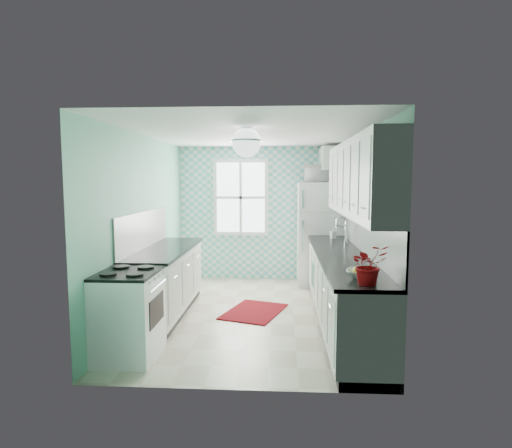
# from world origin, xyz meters

# --- Properties ---
(floor) EXTENTS (3.00, 4.40, 0.02)m
(floor) POSITION_xyz_m (0.00, 0.00, -0.01)
(floor) COLOR beige
(floor) RESTS_ON ground
(ceiling) EXTENTS (3.00, 4.40, 0.02)m
(ceiling) POSITION_xyz_m (0.00, 0.00, 2.51)
(ceiling) COLOR white
(ceiling) RESTS_ON wall_back
(wall_back) EXTENTS (3.00, 0.02, 2.50)m
(wall_back) POSITION_xyz_m (0.00, 2.21, 1.25)
(wall_back) COLOR #6BBC9D
(wall_back) RESTS_ON floor
(wall_front) EXTENTS (3.00, 0.02, 2.50)m
(wall_front) POSITION_xyz_m (0.00, -2.21, 1.25)
(wall_front) COLOR #6BBC9D
(wall_front) RESTS_ON floor
(wall_left) EXTENTS (0.02, 4.40, 2.50)m
(wall_left) POSITION_xyz_m (-1.51, 0.00, 1.25)
(wall_left) COLOR #6BBC9D
(wall_left) RESTS_ON floor
(wall_right) EXTENTS (0.02, 4.40, 2.50)m
(wall_right) POSITION_xyz_m (1.51, 0.00, 1.25)
(wall_right) COLOR #6BBC9D
(wall_right) RESTS_ON floor
(accent_wall) EXTENTS (3.00, 0.01, 2.50)m
(accent_wall) POSITION_xyz_m (0.00, 2.19, 1.25)
(accent_wall) COLOR #5DC5C2
(accent_wall) RESTS_ON wall_back
(window) EXTENTS (1.04, 0.05, 1.44)m
(window) POSITION_xyz_m (-0.35, 2.16, 1.55)
(window) COLOR white
(window) RESTS_ON wall_back
(backsplash_right) EXTENTS (0.02, 3.60, 0.51)m
(backsplash_right) POSITION_xyz_m (1.49, -0.40, 1.20)
(backsplash_right) COLOR white
(backsplash_right) RESTS_ON wall_right
(backsplash_left) EXTENTS (0.02, 2.15, 0.51)m
(backsplash_left) POSITION_xyz_m (-1.49, -0.07, 1.20)
(backsplash_left) COLOR white
(backsplash_left) RESTS_ON wall_left
(upper_cabinets_right) EXTENTS (0.33, 3.20, 0.90)m
(upper_cabinets_right) POSITION_xyz_m (1.33, -0.60, 1.90)
(upper_cabinets_right) COLOR silver
(upper_cabinets_right) RESTS_ON wall_right
(upper_cabinet_fridge) EXTENTS (0.40, 0.74, 0.40)m
(upper_cabinet_fridge) POSITION_xyz_m (1.30, 1.83, 2.25)
(upper_cabinet_fridge) COLOR silver
(upper_cabinet_fridge) RESTS_ON wall_right
(ceiling_light) EXTENTS (0.34, 0.34, 0.35)m
(ceiling_light) POSITION_xyz_m (0.00, -0.80, 2.32)
(ceiling_light) COLOR silver
(ceiling_light) RESTS_ON ceiling
(base_cabinets_right) EXTENTS (0.60, 3.60, 0.90)m
(base_cabinets_right) POSITION_xyz_m (1.20, -0.40, 0.45)
(base_cabinets_right) COLOR white
(base_cabinets_right) RESTS_ON floor
(countertop_right) EXTENTS (0.63, 3.60, 0.04)m
(countertop_right) POSITION_xyz_m (1.19, -0.40, 0.92)
(countertop_right) COLOR black
(countertop_right) RESTS_ON base_cabinets_right
(base_cabinets_left) EXTENTS (0.60, 2.15, 0.90)m
(base_cabinets_left) POSITION_xyz_m (-1.20, -0.07, 0.45)
(base_cabinets_left) COLOR white
(base_cabinets_left) RESTS_ON floor
(countertop_left) EXTENTS (0.63, 2.15, 0.04)m
(countertop_left) POSITION_xyz_m (-1.19, -0.07, 0.92)
(countertop_left) COLOR black
(countertop_left) RESTS_ON base_cabinets_left
(fridge) EXTENTS (0.80, 0.79, 1.84)m
(fridge) POSITION_xyz_m (1.11, 1.82, 0.92)
(fridge) COLOR silver
(fridge) RESTS_ON floor
(stove) EXTENTS (0.60, 0.75, 0.91)m
(stove) POSITION_xyz_m (-1.20, -1.52, 0.48)
(stove) COLOR white
(stove) RESTS_ON floor
(sink) EXTENTS (0.45, 0.38, 0.53)m
(sink) POSITION_xyz_m (1.20, 0.44, 0.93)
(sink) COLOR silver
(sink) RESTS_ON countertop_right
(rug) EXTENTS (0.99, 1.18, 0.02)m
(rug) POSITION_xyz_m (0.03, 0.08, 0.01)
(rug) COLOR maroon
(rug) RESTS_ON floor
(dish_towel) EXTENTS (0.03, 0.23, 0.34)m
(dish_towel) POSITION_xyz_m (0.89, 0.46, 0.48)
(dish_towel) COLOR #64BCA3
(dish_towel) RESTS_ON base_cabinets_right
(fruit_bowl) EXTENTS (0.37, 0.37, 0.08)m
(fruit_bowl) POSITION_xyz_m (1.20, -1.73, 0.98)
(fruit_bowl) COLOR white
(fruit_bowl) RESTS_ON countertop_right
(potted_plant) EXTENTS (0.41, 0.38, 0.37)m
(potted_plant) POSITION_xyz_m (1.20, -2.02, 1.13)
(potted_plant) COLOR #AC0E0D
(potted_plant) RESTS_ON countertop_right
(soap_bottle) EXTENTS (0.10, 0.10, 0.18)m
(soap_bottle) POSITION_xyz_m (1.25, 1.02, 1.03)
(soap_bottle) COLOR #91BDC8
(soap_bottle) RESTS_ON countertop_right
(microwave) EXTENTS (0.57, 0.39, 0.31)m
(microwave) POSITION_xyz_m (1.11, 1.82, 1.99)
(microwave) COLOR white
(microwave) RESTS_ON fridge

